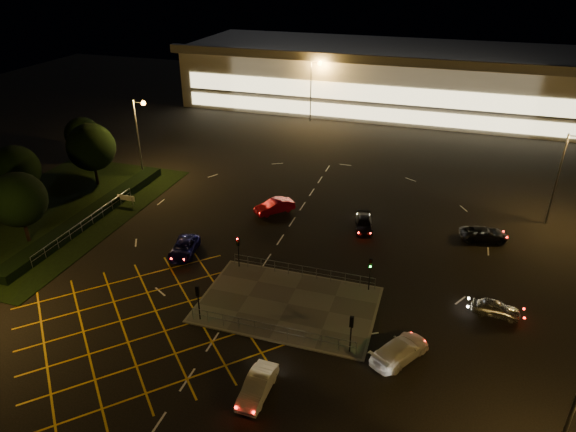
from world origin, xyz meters
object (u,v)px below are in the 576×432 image
(signal_sw, at_px, (198,296))
(car_left_blue, at_px, (184,248))
(signal_se, at_px, (351,327))
(signal_nw, at_px, (238,245))
(car_circ_red, at_px, (274,206))
(car_approach_white, at_px, (400,350))
(car_east_grey, at_px, (484,234))
(car_queue_white, at_px, (257,386))
(car_far_dkgrey, at_px, (364,224))
(car_right_silver, at_px, (496,308))
(signal_ne, at_px, (370,268))

(signal_sw, bearing_deg, car_left_blue, -55.40)
(signal_se, height_order, signal_nw, same)
(car_circ_red, xyz_separation_m, car_approach_white, (16.06, -19.04, -0.01))
(car_east_grey, bearing_deg, car_queue_white, 137.41)
(car_far_dkgrey, xyz_separation_m, car_circ_red, (-10.18, 0.81, 0.13))
(car_far_dkgrey, height_order, car_east_grey, car_east_grey)
(car_east_grey, bearing_deg, car_right_silver, 169.74)
(car_queue_white, distance_m, car_far_dkgrey, 24.62)
(car_queue_white, height_order, car_circ_red, car_circ_red)
(car_left_blue, height_order, car_approach_white, car_approach_white)
(signal_sw, height_order, car_far_dkgrey, signal_sw)
(car_right_silver, bearing_deg, signal_se, 130.26)
(signal_sw, height_order, car_circ_red, signal_sw)
(signal_se, relative_size, car_far_dkgrey, 0.74)
(car_right_silver, height_order, car_circ_red, car_circ_red)
(car_right_silver, height_order, car_approach_white, car_approach_white)
(signal_se, height_order, car_approach_white, signal_se)
(car_circ_red, bearing_deg, signal_ne, 0.96)
(car_left_blue, bearing_deg, signal_ne, -13.74)
(car_right_silver, xyz_separation_m, car_circ_red, (-22.77, 11.75, 0.11))
(car_approach_white, bearing_deg, car_east_grey, -75.14)
(signal_sw, distance_m, signal_se, 12.00)
(car_far_dkgrey, bearing_deg, car_left_blue, -158.79)
(car_far_dkgrey, bearing_deg, car_right_silver, -52.87)
(signal_sw, xyz_separation_m, car_far_dkgrey, (9.62, 18.77, -1.75))
(signal_se, height_order, car_queue_white, signal_se)
(car_far_dkgrey, distance_m, car_east_grey, 12.00)
(car_approach_white, bearing_deg, car_left_blue, 11.21)
(signal_se, xyz_separation_m, signal_nw, (-12.00, 7.99, 0.00))
(signal_sw, xyz_separation_m, signal_ne, (12.00, 7.99, 0.00))
(car_right_silver, relative_size, car_approach_white, 0.74)
(signal_nw, relative_size, signal_ne, 1.00)
(signal_nw, bearing_deg, signal_se, -33.65)
(car_approach_white, bearing_deg, car_far_dkgrey, -40.27)
(signal_ne, height_order, car_left_blue, signal_ne)
(signal_ne, distance_m, car_circ_red, 17.17)
(car_circ_red, bearing_deg, signal_sw, -44.68)
(car_circ_red, distance_m, car_east_grey, 22.09)
(car_circ_red, bearing_deg, car_queue_white, -29.65)
(signal_se, height_order, signal_ne, same)
(car_far_dkgrey, bearing_deg, signal_se, -94.66)
(signal_nw, relative_size, car_east_grey, 0.67)
(signal_ne, xyz_separation_m, car_far_dkgrey, (-2.38, 10.79, -1.75))
(signal_se, distance_m, car_far_dkgrey, 19.00)
(signal_se, distance_m, car_circ_red, 23.32)
(signal_sw, relative_size, signal_se, 1.00)
(car_far_dkgrey, distance_m, car_right_silver, 16.67)
(car_left_blue, xyz_separation_m, car_east_grey, (27.47, 11.64, -0.00))
(signal_se, xyz_separation_m, car_left_blue, (-17.95, 8.62, -1.71))
(car_queue_white, bearing_deg, signal_se, 50.42)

